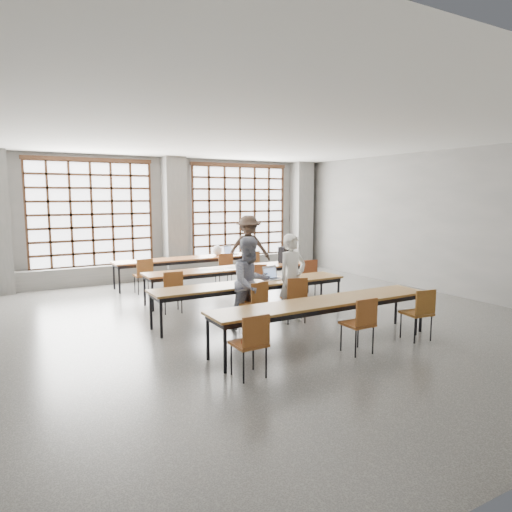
{
  "coord_description": "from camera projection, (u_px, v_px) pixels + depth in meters",
  "views": [
    {
      "loc": [
        -4.51,
        -7.47,
        2.4
      ],
      "look_at": [
        -0.02,
        0.4,
        1.2
      ],
      "focal_mm": 32.0,
      "sensor_mm": 36.0,
      "label": 1
    }
  ],
  "objects": [
    {
      "name": "desk_row_d",
      "position": [
        325.0,
        304.0,
        7.32
      ],
      "size": [
        4.0,
        0.7,
        0.73
      ],
      "color": "brown",
      "rests_on": "floor"
    },
    {
      "name": "window_right",
      "position": [
        240.0,
        211.0,
        14.48
      ],
      "size": [
        3.32,
        0.12,
        3.0
      ],
      "color": "white",
      "rests_on": "wall_back"
    },
    {
      "name": "paper_sheet_c",
      "position": [
        233.0,
        267.0,
        10.67
      ],
      "size": [
        0.34,
        0.28,
        0.0
      ],
      "primitive_type": "cube",
      "rotation": [
        0.0,
        0.0,
        0.27
      ],
      "color": "silver",
      "rests_on": "desk_row_b"
    },
    {
      "name": "backpack",
      "position": [
        285.0,
        255.0,
        11.42
      ],
      "size": [
        0.36,
        0.27,
        0.4
      ],
      "primitive_type": "cube",
      "rotation": [
        0.0,
        0.0,
        0.23
      ],
      "color": "black",
      "rests_on": "desk_row_b"
    },
    {
      "name": "desk_row_b",
      "position": [
        229.0,
        271.0,
        10.63
      ],
      "size": [
        4.0,
        0.7,
        0.73
      ],
      "color": "brown",
      "rests_on": "floor"
    },
    {
      "name": "laptop_front",
      "position": [
        273.0,
        276.0,
        9.18
      ],
      "size": [
        0.41,
        0.37,
        0.26
      ],
      "color": "#B7B7BC",
      "rests_on": "desk_row_c"
    },
    {
      "name": "chair_back_right",
      "position": [
        251.0,
        263.0,
        12.63
      ],
      "size": [
        0.46,
        0.46,
        0.88
      ],
      "color": "brown",
      "rests_on": "floor"
    },
    {
      "name": "laptop_back",
      "position": [
        230.0,
        252.0,
        13.09
      ],
      "size": [
        0.46,
        0.43,
        0.26
      ],
      "color": "#AAA9AE",
      "rests_on": "desk_row_a"
    },
    {
      "name": "chair_back_left",
      "position": [
        144.0,
        272.0,
        11.16
      ],
      "size": [
        0.42,
        0.43,
        0.88
      ],
      "color": "brown",
      "rests_on": "floor"
    },
    {
      "name": "paper_sheet_b",
      "position": [
        218.0,
        269.0,
        10.43
      ],
      "size": [
        0.35,
        0.29,
        0.0
      ],
      "primitive_type": "cube",
      "rotation": [
        0.0,
        0.0,
        -0.32
      ],
      "color": "white",
      "rests_on": "desk_row_b"
    },
    {
      "name": "ceiling",
      "position": [
        268.0,
        136.0,
        8.5
      ],
      "size": [
        11.0,
        11.0,
        0.0
      ],
      "primitive_type": "plane",
      "rotation": [
        3.14,
        0.0,
        0.0
      ],
      "color": "silver",
      "rests_on": "floor"
    },
    {
      "name": "floor",
      "position": [
        267.0,
        319.0,
        8.96
      ],
      "size": [
        11.0,
        11.0,
        0.0
      ],
      "primitive_type": "plane",
      "color": "#484846",
      "rests_on": "ground"
    },
    {
      "name": "sill_ledge",
      "position": [
        175.0,
        269.0,
        13.49
      ],
      "size": [
        9.8,
        0.35,
        0.5
      ],
      "primitive_type": "cube",
      "color": "#5C5C5A",
      "rests_on": "floor"
    },
    {
      "name": "chair_mid_left",
      "position": [
        172.0,
        287.0,
        9.31
      ],
      "size": [
        0.47,
        0.47,
        0.88
      ],
      "color": "brown",
      "rests_on": "floor"
    },
    {
      "name": "chair_back_mid",
      "position": [
        224.0,
        266.0,
        12.23
      ],
      "size": [
        0.47,
        0.47,
        0.88
      ],
      "color": "#682F14",
      "rests_on": "floor"
    },
    {
      "name": "desk_row_c",
      "position": [
        252.0,
        286.0,
        8.84
      ],
      "size": [
        4.0,
        0.7,
        0.73
      ],
      "color": "brown",
      "rests_on": "floor"
    },
    {
      "name": "phone",
      "position": [
        263.0,
        282.0,
        8.84
      ],
      "size": [
        0.14,
        0.07,
        0.01
      ],
      "primitive_type": "cube",
      "rotation": [
        0.0,
        0.0,
        0.09
      ],
      "color": "black",
      "rests_on": "desk_row_c"
    },
    {
      "name": "window_left",
      "position": [
        92.0,
        214.0,
        12.27
      ],
      "size": [
        3.32,
        0.12,
        3.0
      ],
      "color": "white",
      "rests_on": "wall_back"
    },
    {
      "name": "green_box",
      "position": [
        248.0,
        280.0,
        8.87
      ],
      "size": [
        0.27,
        0.18,
        0.09
      ],
      "primitive_type": "cube",
      "rotation": [
        0.0,
        0.0,
        -0.4
      ],
      "color": "green",
      "rests_on": "desk_row_c"
    },
    {
      "name": "chair_near_mid",
      "position": [
        361.0,
        320.0,
        6.89
      ],
      "size": [
        0.43,
        0.43,
        0.88
      ],
      "color": "brown",
      "rests_on": "floor"
    },
    {
      "name": "chair_near_left",
      "position": [
        252.0,
        339.0,
        5.96
      ],
      "size": [
        0.43,
        0.43,
        0.88
      ],
      "color": "brown",
      "rests_on": "floor"
    },
    {
      "name": "student_female",
      "position": [
        251.0,
        283.0,
        8.24
      ],
      "size": [
        0.86,
        0.7,
        1.67
      ],
      "primitive_type": "imported",
      "rotation": [
        0.0,
        0.0,
        0.08
      ],
      "color": "#181F49",
      "rests_on": "floor"
    },
    {
      "name": "wall_right",
      "position": [
        441.0,
        222.0,
        11.19
      ],
      "size": [
        0.0,
        11.0,
        11.0
      ],
      "primitive_type": "plane",
      "rotation": [
        1.57,
        0.0,
        -1.57
      ],
      "color": "#62625F",
      "rests_on": "floor"
    },
    {
      "name": "column_mid",
      "position": [
        174.0,
        218.0,
        13.22
      ],
      "size": [
        0.6,
        0.55,
        3.5
      ],
      "primitive_type": "cube",
      "color": "#5C5C5A",
      "rests_on": "floor"
    },
    {
      "name": "chair_mid_centre",
      "position": [
        257.0,
        279.0,
        10.29
      ],
      "size": [
        0.51,
        0.52,
        0.88
      ],
      "color": "brown",
      "rests_on": "floor"
    },
    {
      "name": "plastic_bag",
      "position": [
        217.0,
        250.0,
        12.83
      ],
      "size": [
        0.31,
        0.28,
        0.29
      ],
      "primitive_type": "ellipsoid",
      "rotation": [
        0.0,
        0.0,
        0.3
      ],
      "color": "silver",
      "rests_on": "desk_row_a"
    },
    {
      "name": "student_back",
      "position": [
        249.0,
        249.0,
        12.69
      ],
      "size": [
        1.36,
        1.05,
        1.86
      ],
      "primitive_type": "imported",
      "rotation": [
        0.0,
        0.0,
        -0.34
      ],
      "color": "black",
      "rests_on": "floor"
    },
    {
      "name": "student_male",
      "position": [
        292.0,
        278.0,
        8.68
      ],
      "size": [
        0.66,
        0.47,
        1.68
      ],
      "primitive_type": "imported",
      "rotation": [
        0.0,
        0.0,
        0.12
      ],
      "color": "silver",
      "rests_on": "floor"
    },
    {
      "name": "paper_sheet_a",
      "position": [
        204.0,
        270.0,
        10.37
      ],
      "size": [
        0.36,
        0.32,
        0.0
      ],
      "primitive_type": "cube",
      "rotation": [
        0.0,
        0.0,
        0.45
      ],
      "color": "silver",
      "rests_on": "desk_row_b"
    },
    {
      "name": "chair_front_left",
      "position": [
        255.0,
        300.0,
        8.18
      ],
      "size": [
        0.5,
        0.51,
        0.88
      ],
      "color": "brown",
      "rests_on": "floor"
    },
    {
      "name": "desk_row_a",
      "position": [
        188.0,
        260.0,
        12.37
      ],
      "size": [
        4.0,
        0.7,
        0.73
      ],
      "color": "brown",
      "rests_on": "floor"
    },
    {
      "name": "mouse",
      "position": [
        293.0,
        277.0,
        9.28
      ],
      "size": [
        0.12,
        0.1,
        0.04
      ],
      "primitive_type": "ellipsoid",
      "rotation": [
        0.0,
        0.0,
        -0.41
      ],
      "color": "silver",
      "rests_on": "desk_row_c"
    },
    {
      "name": "red_pouch",
      "position": [
        249.0,
        340.0,
        6.03
      ],
      "size": [
        0.22,
        0.15,
        0.06
      ],
      "primitive_type": "cube",
      "rotation": [
        0.0,
        0.0,
        0.41
      ],
      "color": "maroon",
      "rests_on": "chair_near_left"
    },
    {
      "name": "wall_back",
      "position": [
        171.0,
        218.0,
        13.47
      ],
      "size": [
        10.0,
        0.0,
        10.0
      ],
      "primitive_type": "plane",
      "rotation": [
        1.57,
        0.0,
        0.0
      ],
      "color": "#62625F",
      "rests_on": "floor"
    },
    {
      "name": "chair_front_right",
      "position": [
        295.0,
        295.0,
        8.61
      ],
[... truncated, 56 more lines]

